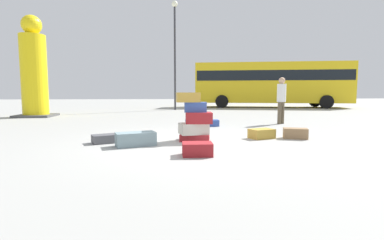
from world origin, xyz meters
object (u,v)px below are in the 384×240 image
(yellow_dummy_statue, at_px, (34,72))
(suitcase_brown_white_trunk, at_px, (295,133))
(suitcase_navy_left_side, at_px, (208,123))
(suitcase_tower, at_px, (194,119))
(suitcase_slate_foreground_far, at_px, (136,139))
(suitcase_charcoal_right_side, at_px, (105,139))
(suitcase_maroon_upright_blue, at_px, (197,149))
(lamp_post, at_px, (175,40))
(suitcase_navy_foreground_near, at_px, (195,123))
(parked_bus, at_px, (271,82))
(person_bearded_onlooker, at_px, (281,96))
(suitcase_tan_behind_tower, at_px, (262,134))

(yellow_dummy_statue, bearing_deg, suitcase_brown_white_trunk, -39.08)
(yellow_dummy_statue, bearing_deg, suitcase_navy_left_side, -31.71)
(suitcase_tower, distance_m, suitcase_navy_left_side, 2.84)
(suitcase_slate_foreground_far, height_order, suitcase_charcoal_right_side, suitcase_slate_foreground_far)
(suitcase_navy_left_side, bearing_deg, suitcase_maroon_upright_blue, -100.89)
(suitcase_charcoal_right_side, relative_size, lamp_post, 0.08)
(suitcase_navy_foreground_near, height_order, parked_bus, parked_bus)
(suitcase_tower, xyz_separation_m, yellow_dummy_statue, (-6.28, 7.06, 1.49))
(suitcase_charcoal_right_side, xyz_separation_m, parked_bus, (9.14, 13.63, 1.75))
(suitcase_brown_white_trunk, distance_m, person_bearded_onlooker, 3.28)
(suitcase_navy_left_side, relative_size, yellow_dummy_statue, 0.15)
(suitcase_charcoal_right_side, bearing_deg, person_bearded_onlooker, 7.23)
(suitcase_tan_behind_tower, height_order, parked_bus, parked_bus)
(suitcase_slate_foreground_far, relative_size, suitcase_brown_white_trunk, 1.45)
(suitcase_brown_white_trunk, height_order, yellow_dummy_statue, yellow_dummy_statue)
(suitcase_brown_white_trunk, bearing_deg, suitcase_tower, -159.93)
(suitcase_tan_behind_tower, xyz_separation_m, suitcase_maroon_upright_blue, (-1.75, -1.64, -0.00))
(suitcase_navy_left_side, xyz_separation_m, suitcase_tan_behind_tower, (0.85, -2.57, 0.01))
(suitcase_brown_white_trunk, xyz_separation_m, suitcase_tan_behind_tower, (-0.78, 0.12, -0.01))
(suitcase_slate_foreground_far, height_order, suitcase_navy_foreground_near, suitcase_slate_foreground_far)
(suitcase_tower, xyz_separation_m, suitcase_charcoal_right_side, (-1.94, -0.06, -0.40))
(person_bearded_onlooker, distance_m, parked_bus, 11.24)
(suitcase_charcoal_right_side, bearing_deg, suitcase_tower, -21.26)
(suitcase_brown_white_trunk, bearing_deg, suitcase_navy_left_side, 140.91)
(suitcase_slate_foreground_far, height_order, parked_bus, parked_bus)
(person_bearded_onlooker, bearing_deg, suitcase_brown_white_trunk, 33.98)
(suitcase_tower, bearing_deg, person_bearded_onlooker, 42.07)
(yellow_dummy_statue, bearing_deg, suitcase_navy_foreground_near, -35.65)
(suitcase_brown_white_trunk, xyz_separation_m, suitcase_maroon_upright_blue, (-2.53, -1.52, -0.01))
(suitcase_maroon_upright_blue, xyz_separation_m, parked_bus, (7.33, 15.08, 1.72))
(suitcase_navy_left_side, distance_m, suitcase_brown_white_trunk, 3.14)
(suitcase_tan_behind_tower, relative_size, parked_bus, 0.05)
(suitcase_navy_foreground_near, height_order, suitcase_charcoal_right_side, suitcase_navy_foreground_near)
(yellow_dummy_statue, distance_m, parked_bus, 14.97)
(lamp_post, bearing_deg, suitcase_brown_white_trunk, -78.80)
(suitcase_navy_foreground_near, bearing_deg, lamp_post, 79.31)
(suitcase_tower, bearing_deg, lamp_post, 89.17)
(suitcase_navy_left_side, distance_m, lamp_post, 9.54)
(suitcase_navy_foreground_near, height_order, suitcase_maroon_upright_blue, suitcase_navy_foreground_near)
(suitcase_maroon_upright_blue, xyz_separation_m, yellow_dummy_statue, (-6.15, 8.57, 1.86))
(suitcase_brown_white_trunk, relative_size, person_bearded_onlooker, 0.34)
(suitcase_tower, xyz_separation_m, suitcase_navy_left_side, (0.77, 2.70, -0.39))
(lamp_post, bearing_deg, person_bearded_onlooker, -68.76)
(suitcase_navy_left_side, xyz_separation_m, suitcase_charcoal_right_side, (-2.71, -2.76, -0.01))
(suitcase_navy_foreground_near, height_order, lamp_post, lamp_post)
(suitcase_tower, xyz_separation_m, lamp_post, (0.16, 11.28, 3.74))
(suitcase_maroon_upright_blue, bearing_deg, suitcase_tan_behind_tower, 45.89)
(suitcase_navy_left_side, distance_m, yellow_dummy_statue, 8.50)
(suitcase_maroon_upright_blue, relative_size, parked_bus, 0.05)
(suitcase_tower, height_order, parked_bus, parked_bus)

